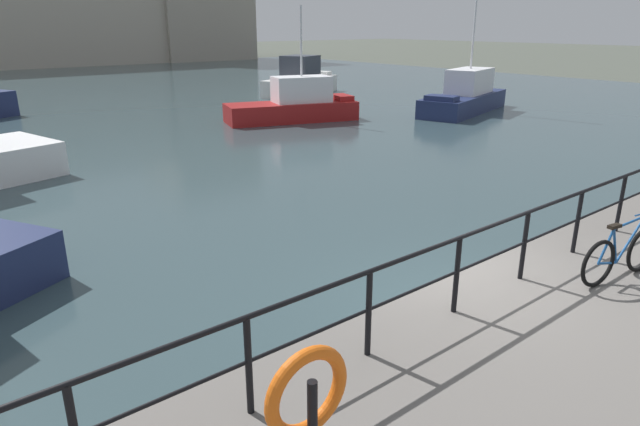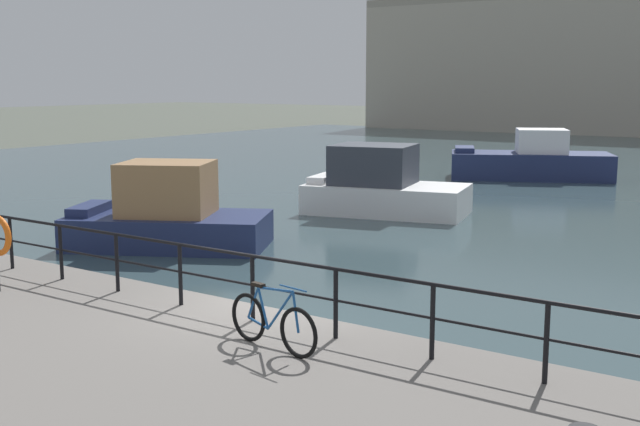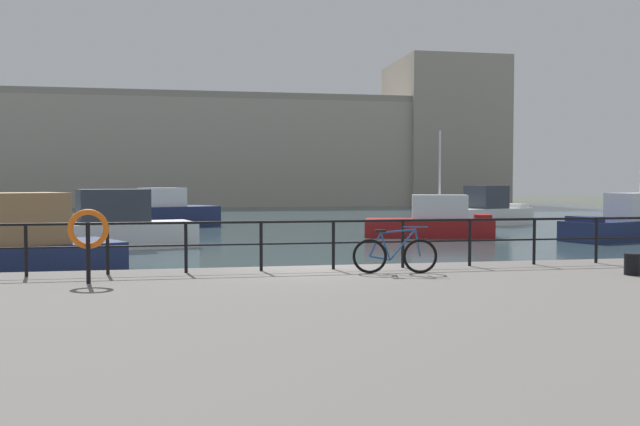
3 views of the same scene
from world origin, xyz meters
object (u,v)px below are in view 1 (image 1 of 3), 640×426
harbor_building (1,3)px  life_ring_stand (308,398)px  moored_harbor_tender (465,96)px  moored_red_daysailer (301,81)px  parked_bicycle (621,255)px  moored_small_launch (295,105)px

harbor_building → life_ring_stand: size_ratio=47.69×
moored_harbor_tender → harbor_building: bearing=-93.9°
harbor_building → moored_red_daysailer: 40.98m
harbor_building → parked_bicycle: 65.91m
life_ring_stand → moored_small_launch: bearing=53.6°
harbor_building → moored_small_launch: (2.69, -47.62, -5.68)m
moored_harbor_tender → moored_red_daysailer: moored_harbor_tender is taller
parked_bicycle → moored_harbor_tender: bearing=52.5°
parked_bicycle → life_ring_stand: 6.09m
moored_harbor_tender → life_ring_stand: moored_harbor_tender is taller
parked_bicycle → life_ring_stand: size_ratio=1.26×
moored_red_daysailer → parked_bicycle: size_ratio=3.69×
harbor_building → parked_bicycle: bearing=-94.1°
moored_harbor_tender → life_ring_stand: bearing=17.9°
parked_bicycle → life_ring_stand: bearing=-167.7°
moored_small_launch → life_ring_stand: size_ratio=4.59×
harbor_building → moored_harbor_tender: (11.21, -50.91, -5.63)m
moored_harbor_tender → moored_red_daysailer: 11.54m
moored_small_launch → life_ring_stand: moored_small_launch is taller
moored_harbor_tender → life_ring_stand: 26.52m
harbor_building → moored_small_launch: harbor_building is taller
moored_small_launch → moored_red_daysailer: size_ratio=0.99×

